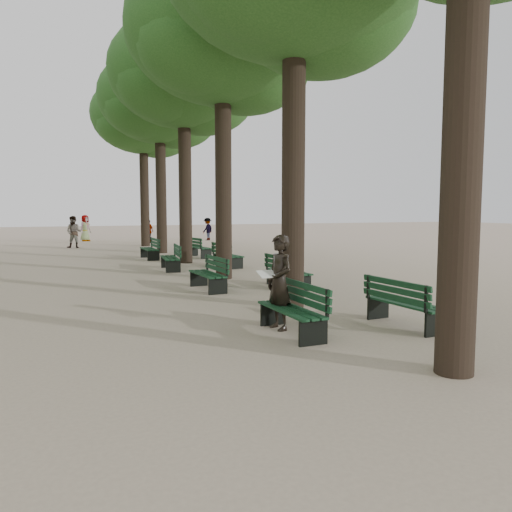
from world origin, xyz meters
name	(u,v)px	position (x,y,z in m)	size (l,w,h in m)	color
ground	(291,347)	(0.00, 0.00, 0.00)	(120.00, 120.00, 0.00)	tan
tree_central_2	(222,32)	(1.50, 8.00, 7.65)	(6.00, 6.00, 9.95)	#33261C
tree_central_3	(184,73)	(1.50, 13.00, 7.65)	(6.00, 6.00, 9.95)	#33261C
tree_central_4	(159,98)	(1.50, 18.00, 7.65)	(6.00, 6.00, 9.95)	#33261C
tree_central_5	(143,116)	(1.50, 23.00, 7.65)	(6.00, 6.00, 9.95)	#33261C
bench_left_0	(291,319)	(0.37, 0.73, 0.27)	(0.60, 1.81, 0.92)	black
bench_left_1	(208,280)	(0.37, 5.98, 0.27)	(0.67, 1.83, 0.92)	black
bench_left_2	(170,263)	(0.37, 10.80, 0.27)	(0.74, 1.85, 0.92)	black
bench_left_3	(150,253)	(0.37, 15.10, 0.27)	(0.63, 1.82, 0.92)	black
bench_right_0	(405,313)	(2.63, 0.45, 0.27)	(0.70, 1.84, 0.92)	black
bench_right_1	(288,278)	(2.63, 5.60, 0.27)	(0.73, 1.84, 0.92)	black
bench_right_2	(228,260)	(2.63, 10.98, 0.27)	(0.77, 1.85, 0.92)	black
bench_right_3	(199,251)	(2.63, 15.05, 0.27)	(0.81, 1.86, 0.92)	black
man_with_map	(279,282)	(0.33, 1.17, 0.88)	(0.66, 0.75, 1.77)	black
pedestrian_b	(208,229)	(6.49, 26.82, 0.79)	(1.02, 0.32, 1.59)	#262628
pedestrian_d	(85,228)	(-1.59, 29.02, 0.90)	(0.88, 0.36, 1.80)	#262628
pedestrian_c	(148,231)	(2.09, 25.38, 0.78)	(0.91, 0.31, 1.56)	#262628
pedestrian_a	(74,232)	(-2.52, 22.93, 0.91)	(0.88, 0.36, 1.82)	#262628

